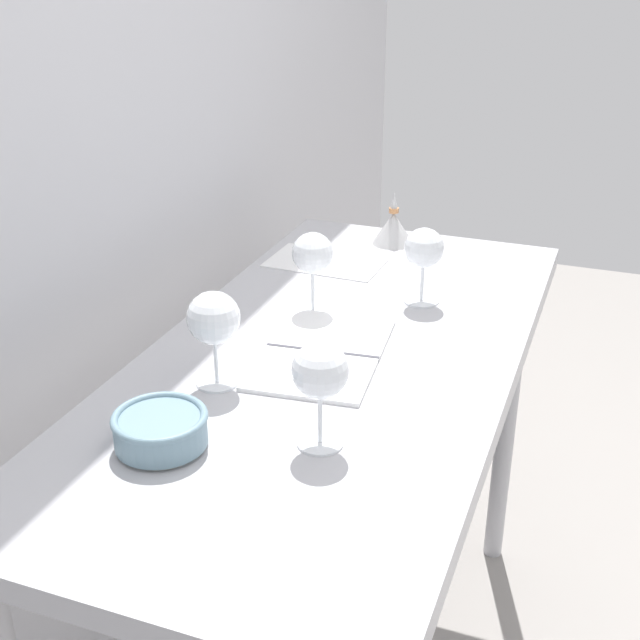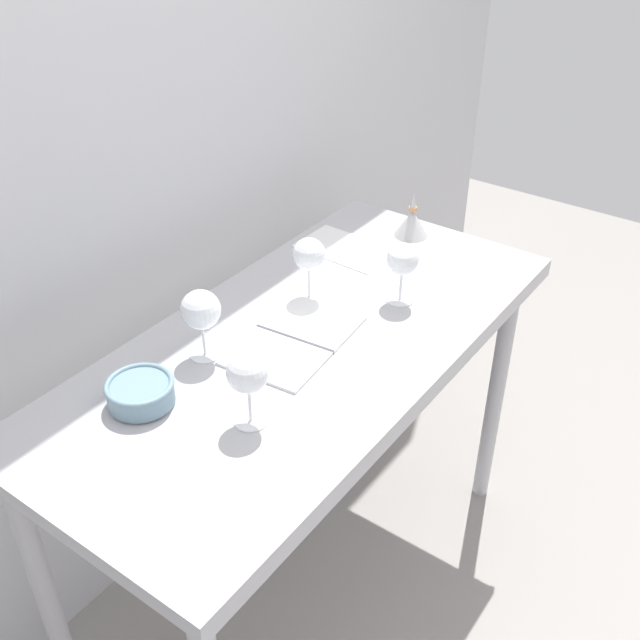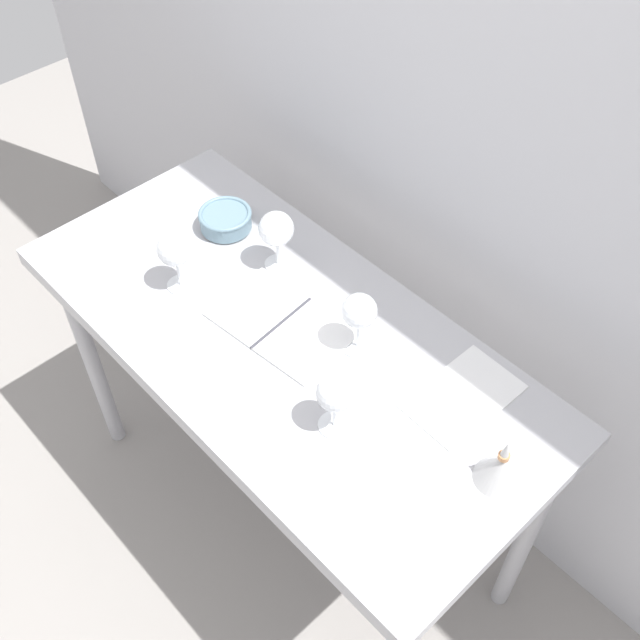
% 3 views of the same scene
% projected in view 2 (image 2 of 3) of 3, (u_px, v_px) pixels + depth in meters
% --- Properties ---
extents(ground_plane, '(6.00, 6.00, 0.00)m').
position_uv_depth(ground_plane, '(306.00, 581.00, 2.29)').
color(ground_plane, gray).
extents(back_wall, '(3.80, 0.04, 2.60)m').
position_uv_depth(back_wall, '(135.00, 130.00, 1.79)').
color(back_wall, silver).
rests_on(back_wall, ground_plane).
extents(steel_counter, '(1.40, 0.65, 0.90)m').
position_uv_depth(steel_counter, '(305.00, 374.00, 1.84)').
color(steel_counter, '#ADADB2').
rests_on(steel_counter, ground_plane).
extents(wine_glass_far_left, '(0.09, 0.09, 0.17)m').
position_uv_depth(wine_glass_far_left, '(201.00, 312.00, 1.66)').
color(wine_glass_far_left, white).
rests_on(wine_glass_far_left, steel_counter).
extents(wine_glass_near_left, '(0.08, 0.08, 0.17)m').
position_uv_depth(wine_glass_near_left, '(248.00, 375.00, 1.47)').
color(wine_glass_near_left, white).
rests_on(wine_glass_near_left, steel_counter).
extents(wine_glass_far_right, '(0.08, 0.08, 0.17)m').
position_uv_depth(wine_glass_far_right, '(309.00, 256.00, 1.86)').
color(wine_glass_far_right, white).
rests_on(wine_glass_far_right, steel_counter).
extents(wine_glass_near_right, '(0.08, 0.08, 0.16)m').
position_uv_depth(wine_glass_near_right, '(402.00, 261.00, 1.85)').
color(wine_glass_near_right, white).
rests_on(wine_glass_near_right, steel_counter).
extents(open_notebook, '(0.35, 0.24, 0.01)m').
position_uv_depth(open_notebook, '(294.00, 340.00, 1.77)').
color(open_notebook, white).
rests_on(open_notebook, steel_counter).
extents(tasting_sheet_upper, '(0.17, 0.26, 0.00)m').
position_uv_depth(tasting_sheet_upper, '(345.00, 248.00, 2.14)').
color(tasting_sheet_upper, white).
rests_on(tasting_sheet_upper, steel_counter).
extents(tasting_bowl, '(0.14, 0.14, 0.06)m').
position_uv_depth(tasting_bowl, '(141.00, 392.00, 1.57)').
color(tasting_bowl, beige).
rests_on(tasting_bowl, steel_counter).
extents(decanter_funnel, '(0.10, 0.10, 0.13)m').
position_uv_depth(decanter_funnel, '(412.00, 223.00, 2.19)').
color(decanter_funnel, '#B6B6B6').
rests_on(decanter_funnel, steel_counter).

